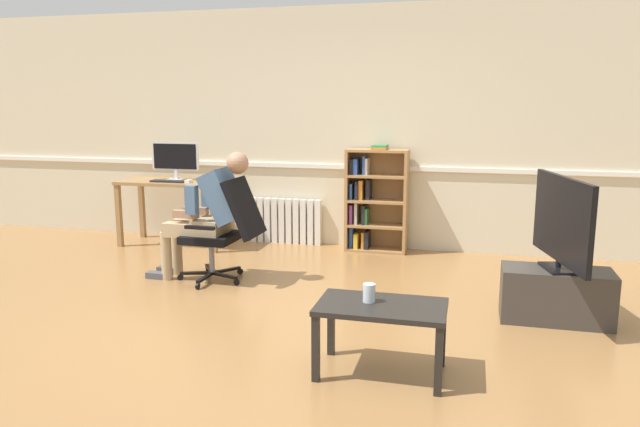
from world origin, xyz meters
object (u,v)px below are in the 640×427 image
Objects in this scene: tv_screen at (562,221)px; drinking_glass at (369,293)px; bookshelf at (373,200)px; radiator at (286,221)px; person_seated at (208,212)px; computer_desk at (175,190)px; office_chair at (226,226)px; computer_mouse at (189,181)px; coffee_table at (381,314)px; tv_stand at (556,295)px; imac_monitor at (175,158)px; keyboard at (168,181)px.

tv_screen reaches higher than drinking_glass.
radiator is at bearing 174.56° from bookshelf.
bookshelf is 1.99m from person_seated.
computer_desk is 1.29× the size of office_chair.
drinking_glass is (2.51, -2.63, -0.27)m from computer_mouse.
computer_mouse is 0.13× the size of coffee_table.
computer_desk is 4.29m from tv_screen.
office_chair is at bearing -126.41° from bookshelf.
imac_monitor is at bearing 157.76° from tv_stand.
imac_monitor is 0.33m from keyboard.
person_seated is 1.56× the size of coffee_table.
imac_monitor is 5.15× the size of drinking_glass.
imac_monitor is 3.99m from drinking_glass.
imac_monitor is at bearing -165.80° from radiator.
person_seated is at bearing 139.09° from drinking_glass.
person_seated reaches higher than tv_stand.
imac_monitor is 0.48× the size of person_seated.
radiator is at bearing 17.73° from computer_desk.
radiator is at bearing 144.84° from tv_stand.
keyboard is at bearing 160.41° from tv_stand.
computer_mouse is 1.21m from radiator.
office_chair is at bearing -92.28° from radiator.
imac_monitor reaches higher than computer_desk.
office_chair is (1.17, -1.30, -0.49)m from imac_monitor.
keyboard is at bearing 137.03° from coffee_table.
imac_monitor is 5.83× the size of computer_mouse.
tv_stand is (3.99, -1.56, -0.44)m from computer_desk.
radiator is at bearing 115.97° from drinking_glass.
keyboard is 0.50× the size of tv_stand.
coffee_table is (-1.16, -1.22, 0.18)m from tv_stand.
tv_screen is at bearing 84.82° from person_seated.
radiator is at bearing 27.52° from computer_mouse.
tv_stand is at bearing -22.24° from imac_monitor.
keyboard is 1.60m from office_chair.
bookshelf is 2.55m from tv_stand.
tv_stand is at bearing 84.80° from person_seated.
keyboard is at bearing 136.51° from drinking_glass.
tv_screen is at bearing -35.14° from radiator.
office_chair is at bearing 173.17° from tv_stand.
bookshelf reaches higher than keyboard.
radiator is (1.24, 0.31, -0.75)m from imac_monitor.
keyboard is at bearing -175.30° from computer_mouse.
imac_monitor is 1.48m from radiator.
tv_stand is at bearing 46.52° from coffee_table.
computer_mouse reaches higher than coffee_table.
drinking_glass is (1.77, -1.53, -0.15)m from person_seated.
imac_monitor is at bearing -174.69° from bookshelf.
office_chair is 1.21× the size of tv_stand.
tv_stand is at bearing 43.87° from drinking_glass.
computer_desk is 4.30m from tv_stand.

